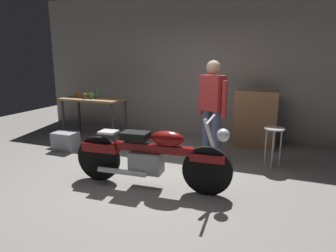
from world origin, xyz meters
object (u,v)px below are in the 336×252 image
person_standing (212,107)px  wooden_dresser (255,119)px  mug_orange_travel (78,94)px  mug_yellow_tall (90,94)px  motorcycle (151,155)px  bottle (97,93)px  storage_bin (66,141)px  shop_stool (274,137)px  mug_brown_stoneware (86,96)px  mug_green_speckled (92,96)px

person_standing → wooden_dresser: bearing=-89.1°
mug_orange_travel → mug_yellow_tall: (0.25, 0.05, 0.01)m
motorcycle → person_standing: person_standing is taller
wooden_dresser → bottle: (-3.10, -0.76, 0.45)m
storage_bin → person_standing: bearing=7.4°
wooden_dresser → mug_orange_travel: 3.69m
shop_stool → mug_yellow_tall: size_ratio=5.49×
mug_orange_travel → mug_yellow_tall: 0.26m
mug_brown_stoneware → wooden_dresser: bearing=15.6°
mug_brown_stoneware → mug_green_speckled: bearing=6.6°
shop_stool → wooden_dresser: wooden_dresser is taller
wooden_dresser → mug_brown_stoneware: 3.41m
person_standing → mug_yellow_tall: (-2.76, 0.54, 0.03)m
motorcycle → shop_stool: 2.04m
motorcycle → storage_bin: 2.39m
wooden_dresser → mug_yellow_tall: (-3.35, -0.66, 0.40)m
person_standing → mug_orange_travel: person_standing is taller
storage_bin → mug_brown_stoneware: size_ratio=3.53×
shop_stool → storage_bin: (-3.68, -0.47, -0.33)m
shop_stool → bottle: (-3.48, 0.32, 0.50)m
shop_stool → mug_green_speckled: mug_green_speckled is taller
person_standing → bottle: (-2.50, 0.44, 0.07)m
mug_orange_travel → bottle: size_ratio=0.49×
mug_yellow_tall → bottle: bottle is taller
motorcycle → shop_stool: size_ratio=3.42×
shop_stool → mug_orange_travel: size_ratio=5.37×
mug_yellow_tall → bottle: size_ratio=0.48×
mug_yellow_tall → bottle: 0.28m
mug_orange_travel → mug_brown_stoneware: size_ratio=0.96×
storage_bin → mug_orange_travel: size_ratio=3.69×
motorcycle → mug_green_speckled: 2.60m
motorcycle → shop_stool: motorcycle is taller
wooden_dresser → mug_yellow_tall: bearing=-168.8°
mug_green_speckled → wooden_dresser: bearing=16.1°
mug_green_speckled → mug_yellow_tall: mug_yellow_tall is taller
shop_stool → mug_orange_travel: bearing=174.6°
mug_green_speckled → storage_bin: bearing=-105.6°
shop_stool → mug_brown_stoneware: mug_brown_stoneware is taller
shop_stool → wooden_dresser: (-0.38, 1.09, 0.05)m
motorcycle → mug_green_speckled: (-2.00, 1.57, 0.50)m
wooden_dresser → storage_bin: 3.67m
motorcycle → mug_yellow_tall: 2.92m
motorcycle → person_standing: (0.52, 1.26, 0.48)m
person_standing → mug_orange_travel: size_ratio=14.00×
mug_orange_travel → mug_brown_stoneware: (0.34, -0.20, 0.01)m
person_standing → mug_orange_travel: bearing=17.7°
shop_stool → mug_brown_stoneware: (-3.64, 0.17, 0.45)m
mug_orange_travel → shop_stool: bearing=-5.4°
person_standing → bottle: person_standing is taller
person_standing → storage_bin: (-2.71, -0.35, -0.76)m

